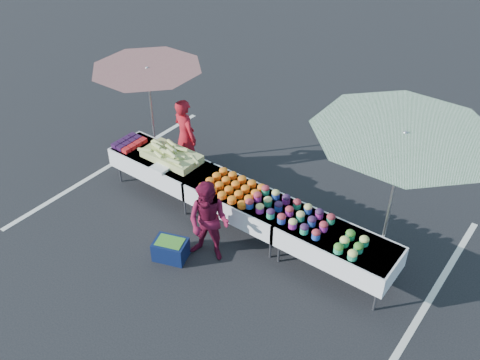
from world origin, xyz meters
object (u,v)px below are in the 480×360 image
Objects in this scene: table_center at (240,200)px; vendor at (185,137)px; umbrella_left at (148,77)px; umbrella_right at (403,147)px; table_left at (161,164)px; customer at (209,222)px; storage_bin at (171,249)px; table_right at (337,245)px.

vendor reaches higher than table_center.
umbrella_left is 0.83× the size of umbrella_right.
customer is (1.83, -0.84, 0.12)m from table_left.
customer is at bearing 20.24° from storage_bin.
umbrella_right reaches higher than table_left.
vendor is 0.57× the size of umbrella_left.
umbrella_left is 3.23m from storage_bin.
storage_bin is (-2.77, -1.66, -2.13)m from umbrella_right.
table_right is 1.96m from customer.
table_left is 1.31× the size of customer.
umbrella_left is 4.40× the size of storage_bin.
table_center is 1.38m from storage_bin.
storage_bin is (2.05, -1.81, -1.71)m from umbrella_left.
storage_bin is (-2.25, -1.24, -0.41)m from table_right.
customer is 0.82m from storage_bin.
table_right is 1.85m from umbrella_right.
vendor is 1.30m from umbrella_left.
vendor reaches higher than storage_bin.
table_right is 3.74m from vendor.
customer is at bearing 153.32° from vendor.
umbrella_right reaches higher than table_right.
table_center is at bearing 171.41° from vendor.
table_right is at bearing 10.62° from customer.
table_left is 3.60m from table_right.
table_left is 1.21× the size of vendor.
storage_bin is at bearing -42.50° from table_left.
umbrella_right is 5.32× the size of storage_bin.
table_right is at bearing 0.00° from table_center.
storage_bin is (-0.45, -1.24, -0.41)m from table_center.
table_right is 0.57× the size of umbrella_right.
customer is at bearing -24.70° from table_left.
table_center is at bearing 180.00° from table_right.
umbrella_left is at bearing 30.00° from vendor.
table_left is 0.78m from vendor.
umbrella_left is (-4.30, 0.57, 1.30)m from table_right.
vendor is (-1.86, 0.76, 0.19)m from table_center.
customer is 2.32× the size of storage_bin.
table_left is at bearing -38.95° from umbrella_left.
table_right is 4.53m from umbrella_left.
umbrella_right is (4.83, -0.15, 0.42)m from umbrella_left.
vendor is at bearing 168.32° from table_right.
table_left is 3.05× the size of storage_bin.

